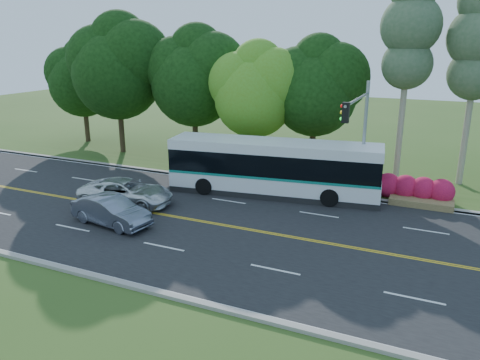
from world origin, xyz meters
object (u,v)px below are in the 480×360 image
at_px(suv, 126,192).
at_px(traffic_signal, 359,127).
at_px(transit_bus, 273,168).
at_px(sedan, 111,211).

bearing_deg(suv, traffic_signal, -77.61).
relative_size(traffic_signal, suv, 1.30).
xyz_separation_m(traffic_signal, transit_bus, (-5.05, 0.39, -3.00)).
distance_m(transit_bus, sedan, 10.04).
distance_m(transit_bus, suv, 8.88).
height_order(transit_bus, sedan, transit_bus).
bearing_deg(suv, sedan, -166.86).
distance_m(traffic_signal, sedan, 13.94).
distance_m(traffic_signal, suv, 13.65).
relative_size(sedan, suv, 0.84).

